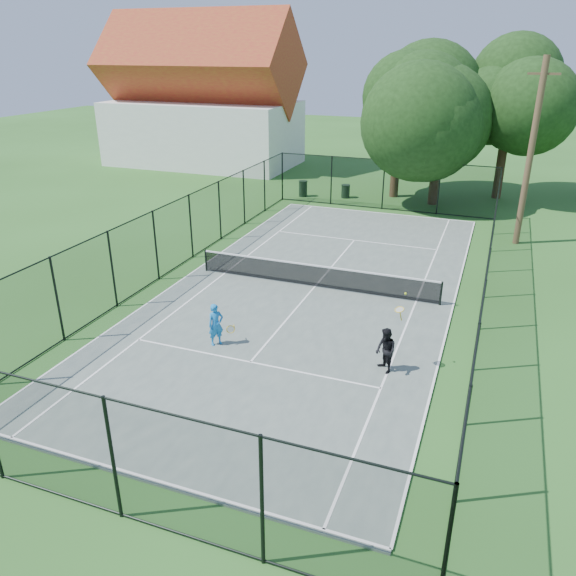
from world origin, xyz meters
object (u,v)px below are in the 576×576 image
(trash_bin_right, at_px, (346,191))
(player_black, at_px, (386,350))
(player_blue, at_px, (216,325))
(utility_pole, at_px, (531,154))
(trash_bin_left, at_px, (303,189))
(tennis_net, at_px, (315,275))

(trash_bin_right, distance_m, player_black, 21.46)
(trash_bin_right, xyz_separation_m, player_blue, (1.31, -20.64, 0.34))
(utility_pole, distance_m, player_blue, 17.73)
(utility_pole, xyz_separation_m, player_blue, (-9.17, -14.72, -3.67))
(player_black, bearing_deg, trash_bin_left, 115.82)
(player_black, bearing_deg, tennis_net, 126.36)
(utility_pole, bearing_deg, player_blue, -121.93)
(trash_bin_right, xyz_separation_m, player_black, (6.82, -20.35, 0.34))
(trash_bin_left, xyz_separation_m, trash_bin_right, (2.71, 0.65, -0.09))
(tennis_net, relative_size, utility_pole, 1.15)
(trash_bin_left, relative_size, player_black, 0.42)
(player_blue, bearing_deg, trash_bin_right, 93.62)
(trash_bin_left, height_order, utility_pole, utility_pole)
(tennis_net, distance_m, trash_bin_left, 15.29)
(trash_bin_left, height_order, player_blue, player_blue)
(trash_bin_left, height_order, trash_bin_right, trash_bin_left)
(trash_bin_left, bearing_deg, tennis_net, -68.80)
(player_black, bearing_deg, trash_bin_right, 108.54)
(tennis_net, xyz_separation_m, trash_bin_right, (-2.82, 14.91, -0.14))
(player_blue, xyz_separation_m, player_black, (5.52, 0.29, 0.00))
(tennis_net, height_order, trash_bin_left, trash_bin_left)
(tennis_net, xyz_separation_m, utility_pole, (7.66, 9.00, 3.87))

